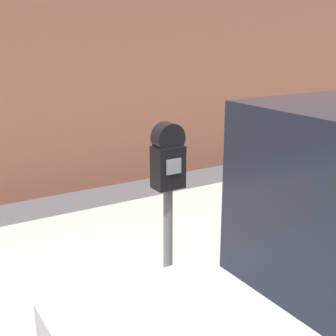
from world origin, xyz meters
TOP-DOWN VIEW (x-y plane):
  - sidewalk at (0.00, 2.20)m, footprint 24.00×2.80m
  - parking_meter at (-0.07, 1.30)m, footprint 0.20×0.14m

SIDE VIEW (x-z plane):
  - sidewalk at x=0.00m, z-range 0.00..0.10m
  - parking_meter at x=-0.07m, z-range 0.41..1.82m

